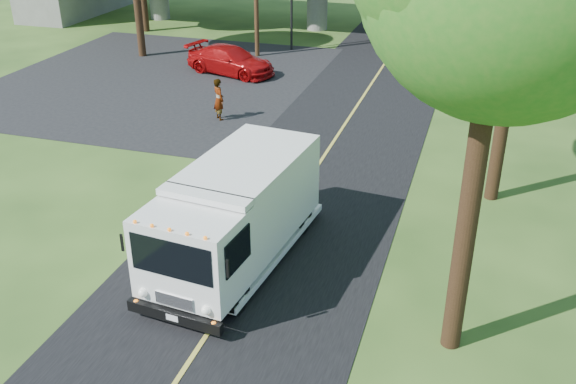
% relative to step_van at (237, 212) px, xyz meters
% --- Properties ---
extents(ground, '(120.00, 120.00, 0.00)m').
position_rel_step_van_xyz_m(ground, '(0.47, -2.85, -1.55)').
color(ground, '#2B4819').
rests_on(ground, ground).
extents(road, '(7.00, 90.00, 0.02)m').
position_rel_step_van_xyz_m(road, '(0.47, 7.15, -1.54)').
color(road, black).
rests_on(road, ground).
extents(parking_lot, '(16.00, 18.00, 0.01)m').
position_rel_step_van_xyz_m(parking_lot, '(-10.53, 15.15, -1.54)').
color(parking_lot, black).
rests_on(parking_lot, ground).
extents(lane_line, '(0.12, 90.00, 0.01)m').
position_rel_step_van_xyz_m(lane_line, '(0.47, 7.15, -1.52)').
color(lane_line, gold).
rests_on(lane_line, road).
extents(step_van, '(3.17, 7.00, 2.85)m').
position_rel_step_van_xyz_m(step_van, '(0.00, 0.00, 0.00)').
color(step_van, white).
rests_on(step_van, ground).
extents(red_sedan, '(5.38, 3.28, 1.46)m').
position_rel_step_van_xyz_m(red_sedan, '(-7.14, 17.27, -0.82)').
color(red_sedan, '#9F090B').
rests_on(red_sedan, ground).
extents(pedestrian, '(0.79, 0.78, 1.85)m').
position_rel_step_van_xyz_m(pedestrian, '(-4.95, 10.45, -0.63)').
color(pedestrian, gray).
rests_on(pedestrian, ground).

